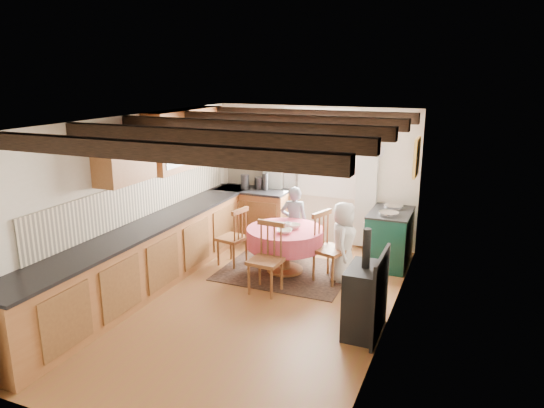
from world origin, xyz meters
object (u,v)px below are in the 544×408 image
at_px(chair_near, 265,259).
at_px(chair_right, 331,247).
at_px(chair_left, 232,236).
at_px(child_far, 294,222).
at_px(dining_table, 285,251).
at_px(aga_range, 389,237).
at_px(child_right, 343,242).
at_px(cup, 288,226).
at_px(cast_iron_stove, 365,282).

bearing_deg(chair_near, chair_right, 49.22).
height_order(chair_left, child_far, child_far).
bearing_deg(chair_left, dining_table, 101.67).
bearing_deg(chair_right, dining_table, 106.07).
distance_m(aga_range, child_right, 1.05).
bearing_deg(dining_table, chair_right, -3.55).
xyz_separation_m(chair_right, cup, (-0.68, 0.03, 0.24)).
bearing_deg(child_far, child_right, 129.34).
relative_size(chair_near, child_right, 0.84).
distance_m(chair_left, cup, 0.97).
height_order(cast_iron_stove, child_far, cast_iron_stove).
distance_m(child_far, child_right, 1.15).
height_order(chair_near, cup, chair_near).
bearing_deg(cast_iron_stove, chair_right, 120.45).
distance_m(chair_left, cast_iron_stove, 2.75).
bearing_deg(aga_range, child_far, -168.75).
distance_m(chair_near, cast_iron_stove, 1.61).
distance_m(chair_near, child_far, 1.43).
distance_m(chair_right, child_far, 1.08).
height_order(child_far, cup, child_far).
distance_m(aga_range, cup, 1.68).
height_order(chair_right, cast_iron_stove, cast_iron_stove).
xyz_separation_m(chair_near, chair_left, (-0.90, 0.76, -0.02)).
height_order(chair_near, child_right, child_right).
xyz_separation_m(chair_near, cup, (0.04, 0.76, 0.25)).
height_order(aga_range, cast_iron_stove, cast_iron_stove).
bearing_deg(cast_iron_stove, child_far, 128.46).
distance_m(dining_table, chair_near, 0.79).
xyz_separation_m(dining_table, child_right, (0.88, 0.04, 0.24)).
bearing_deg(aga_range, dining_table, -145.93).
height_order(chair_right, cup, chair_right).
distance_m(child_far, cup, 0.69).
bearing_deg(chair_left, child_right, 102.54).
bearing_deg(aga_range, child_right, -119.55).
height_order(chair_left, chair_right, chair_right).
distance_m(chair_right, child_right, 0.20).
distance_m(chair_near, aga_range, 2.20).
bearing_deg(aga_range, chair_left, -157.27).
xyz_separation_m(chair_right, child_far, (-0.82, 0.69, 0.09)).
height_order(cast_iron_stove, cup, cast_iron_stove).
relative_size(cast_iron_stove, cup, 11.76).
bearing_deg(chair_near, cast_iron_stove, -18.09).
bearing_deg(aga_range, cup, -144.74).
xyz_separation_m(chair_near, child_far, (-0.11, 1.42, 0.10)).
distance_m(cast_iron_stove, child_far, 2.57).
relative_size(aga_range, child_far, 0.80).
height_order(chair_right, aga_range, chair_right).
bearing_deg(child_right, aga_range, -37.20).
xyz_separation_m(chair_near, chair_right, (0.71, 0.73, 0.02)).
bearing_deg(chair_left, chair_right, 99.68).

